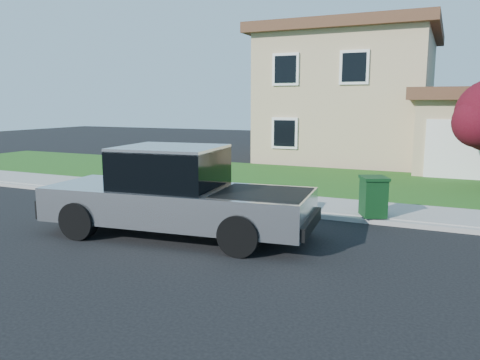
# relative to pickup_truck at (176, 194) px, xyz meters

# --- Properties ---
(ground) EXTENTS (80.00, 80.00, 0.00)m
(ground) POSITION_rel_pickup_truck_xyz_m (0.53, 0.05, -0.96)
(ground) COLOR black
(ground) RESTS_ON ground
(curb) EXTENTS (40.00, 0.20, 0.12)m
(curb) POSITION_rel_pickup_truck_xyz_m (1.53, 2.95, -0.90)
(curb) COLOR gray
(curb) RESTS_ON ground
(sidewalk) EXTENTS (40.00, 2.00, 0.15)m
(sidewalk) POSITION_rel_pickup_truck_xyz_m (1.53, 4.05, -0.88)
(sidewalk) COLOR gray
(sidewalk) RESTS_ON ground
(lawn) EXTENTS (40.00, 7.00, 0.10)m
(lawn) POSITION_rel_pickup_truck_xyz_m (1.53, 8.55, -0.91)
(lawn) COLOR #1B4012
(lawn) RESTS_ON ground
(house) EXTENTS (14.00, 11.30, 6.85)m
(house) POSITION_rel_pickup_truck_xyz_m (1.84, 16.43, 2.21)
(house) COLOR tan
(house) RESTS_ON ground
(pickup_truck) EXTENTS (6.45, 2.76, 2.06)m
(pickup_truck) POSITION_rel_pickup_truck_xyz_m (0.00, 0.00, 0.00)
(pickup_truck) COLOR black
(pickup_truck) RESTS_ON ground
(woman) EXTENTS (0.68, 0.51, 1.86)m
(woman) POSITION_rel_pickup_truck_xyz_m (-0.69, 1.37, -0.08)
(woman) COLOR tan
(woman) RESTS_ON ground
(trash_bin) EXTENTS (0.87, 0.92, 1.02)m
(trash_bin) POSITION_rel_pickup_truck_xyz_m (3.93, 3.15, -0.29)
(trash_bin) COLOR black
(trash_bin) RESTS_ON sidewalk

